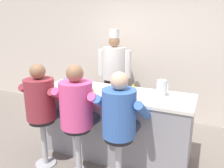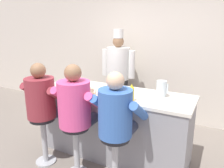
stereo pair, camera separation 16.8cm
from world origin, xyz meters
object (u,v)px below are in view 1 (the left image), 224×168
object	(u,v)px
ketchup_bottle_red	(115,87)
cook_in_whites_near	(114,71)
hot_sauce_bottle_orange	(123,91)
diner_seated_blue	(120,116)
water_pitcher_clear	(162,88)
diner_seated_pink	(78,107)
napkin_dispenser_chrome	(125,94)
diner_seated_maroon	(42,102)
coffee_mug_blue	(66,81)
breakfast_plate	(107,90)
cereal_bowl	(83,88)
coffee_mug_tan	(91,91)
mustard_bottle_yellow	(133,93)

from	to	relation	value
ketchup_bottle_red	cook_in_whites_near	world-z (taller)	cook_in_whites_near
hot_sauce_bottle_orange	diner_seated_blue	bearing A→B (deg)	-71.86
water_pitcher_clear	diner_seated_pink	world-z (taller)	diner_seated_pink
water_pitcher_clear	ketchup_bottle_red	bearing A→B (deg)	-156.12
ketchup_bottle_red	water_pitcher_clear	size ratio (longest dim) A/B	1.14
napkin_dispenser_chrome	diner_seated_maroon	xyz separation A→B (m)	(-1.01, -0.39, -0.14)
ketchup_bottle_red	coffee_mug_blue	xyz separation A→B (m)	(-0.93, 0.20, -0.07)
hot_sauce_bottle_orange	diner_seated_blue	distance (m)	0.53
napkin_dispenser_chrome	diner_seated_pink	distance (m)	0.61
ketchup_bottle_red	breakfast_plate	bearing A→B (deg)	142.98
ketchup_bottle_red	cook_in_whites_near	distance (m)	1.53
water_pitcher_clear	cereal_bowl	bearing A→B (deg)	-169.90
napkin_dispenser_chrome	diner_seated_maroon	distance (m)	1.09
ketchup_bottle_red	napkin_dispenser_chrome	xyz separation A→B (m)	(0.17, -0.07, -0.05)
breakfast_plate	diner_seated_pink	distance (m)	0.61
ketchup_bottle_red	coffee_mug_tan	size ratio (longest dim) A/B	1.78
hot_sauce_bottle_orange	cereal_bowl	xyz separation A→B (m)	(-0.63, 0.03, -0.05)
ketchup_bottle_red	diner_seated_pink	bearing A→B (deg)	-122.08
hot_sauce_bottle_orange	diner_seated_maroon	size ratio (longest dim) A/B	0.10
diner_seated_maroon	diner_seated_blue	bearing A→B (deg)	-0.02
ketchup_bottle_red	diner_seated_blue	distance (m)	0.56
water_pitcher_clear	diner_seated_pink	size ratio (longest dim) A/B	0.15
ketchup_bottle_red	mustard_bottle_yellow	distance (m)	0.31
coffee_mug_tan	cereal_bowl	bearing A→B (deg)	145.55
hot_sauce_bottle_orange	water_pitcher_clear	size ratio (longest dim) A/B	0.68
cereal_bowl	cook_in_whites_near	xyz separation A→B (m)	(-0.10, 1.34, -0.00)
napkin_dispenser_chrome	diner_seated_maroon	size ratio (longest dim) A/B	0.09
hot_sauce_bottle_orange	mustard_bottle_yellow	bearing A→B (deg)	-34.78
ketchup_bottle_red	water_pitcher_clear	bearing A→B (deg)	23.88
hot_sauce_bottle_orange	coffee_mug_blue	world-z (taller)	hot_sauce_bottle_orange
mustard_bottle_yellow	breakfast_plate	distance (m)	0.55
water_pitcher_clear	diner_seated_maroon	world-z (taller)	diner_seated_maroon
cook_in_whites_near	diner_seated_pink	bearing A→B (deg)	-79.65
water_pitcher_clear	cereal_bowl	size ratio (longest dim) A/B	1.31
hot_sauce_bottle_orange	coffee_mug_tan	distance (m)	0.44
water_pitcher_clear	diner_seated_blue	xyz separation A→B (m)	(-0.30, -0.71, -0.18)
ketchup_bottle_red	napkin_dispenser_chrome	size ratio (longest dim) A/B	1.85
coffee_mug_tan	diner_seated_maroon	distance (m)	0.66
breakfast_plate	coffee_mug_blue	bearing A→B (deg)	175.19
diner_seated_maroon	cook_in_whites_near	xyz separation A→B (m)	(0.22, 1.86, 0.09)
water_pitcher_clear	napkin_dispenser_chrome	bearing A→B (deg)	-141.34
napkin_dispenser_chrome	diner_seated_blue	distance (m)	0.43
coffee_mug_blue	cook_in_whites_near	xyz separation A→B (m)	(0.31, 1.19, -0.03)
mustard_bottle_yellow	napkin_dispenser_chrome	distance (m)	0.13
napkin_dispenser_chrome	diner_seated_pink	world-z (taller)	diner_seated_pink
coffee_mug_blue	napkin_dispenser_chrome	size ratio (longest dim) A/B	1.01
hot_sauce_bottle_orange	napkin_dispenser_chrome	bearing A→B (deg)	-57.41
coffee_mug_tan	cook_in_whites_near	xyz separation A→B (m)	(-0.31, 1.48, -0.02)
diner_seated_pink	napkin_dispenser_chrome	bearing A→B (deg)	40.59
mustard_bottle_yellow	diner_seated_pink	xyz separation A→B (m)	(-0.58, -0.36, -0.16)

